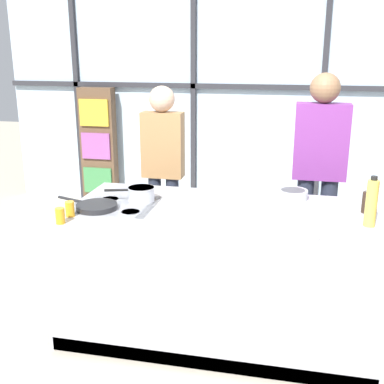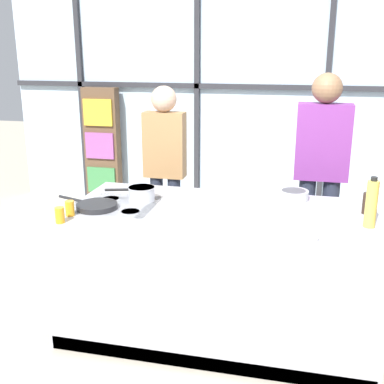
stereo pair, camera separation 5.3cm
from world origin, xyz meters
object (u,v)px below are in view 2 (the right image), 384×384
Objects in this scene: white_plate at (298,237)px; frying_pan at (96,206)px; spectator_center_left at (321,164)px; juice_glass_near at (60,215)px; oil_bottle at (371,204)px; saucepan at (141,193)px; spectator_far_left at (165,162)px; pepper_grinder at (367,202)px; mixing_bowl at (293,194)px; juice_glass_far at (70,208)px.

frying_pan is at bearing 170.23° from white_plate.
spectator_center_left reaches higher than white_plate.
oil_bottle is at bearing 10.81° from juice_glass_near.
saucepan is at bearing 172.94° from oil_bottle.
frying_pan is 2.07× the size of white_plate.
spectator_far_left is 9.12× the size of pepper_grinder.
juice_glass_near is at bearing 79.64° from spectator_far_left.
spectator_far_left is 1.89m from pepper_grinder.
frying_pan reaches higher than white_plate.
mixing_bowl is (1.10, 0.29, -0.02)m from saucepan.
mixing_bowl is at bearing 21.51° from frying_pan.
frying_pan is 0.36m from saucepan.
pepper_grinder is 1.75× the size of juice_glass_near.
juice_glass_near is (-1.95, -0.37, -0.10)m from oil_bottle.
pepper_grinder is (1.60, 0.07, 0.02)m from saucepan.
mixing_bowl is at bearing 26.11° from juice_glass_far.
juice_glass_near is at bearing -108.45° from frying_pan.
spectator_far_left is 1.35m from mixing_bowl.
pepper_grinder is (0.50, -0.22, 0.04)m from mixing_bowl.
pepper_grinder is 1.75× the size of juice_glass_far.
juice_glass_near and juice_glass_far have the same top height.
oil_bottle is at bearing 33.58° from white_plate.
oil_bottle is 0.28m from pepper_grinder.
juice_glass_near is 1.00× the size of juice_glass_far.
spectator_far_left reaches higher than saucepan.
frying_pan is at bearing -170.31° from pepper_grinder.
white_plate is at bearing -22.99° from saucepan.
spectator_far_left is 0.93× the size of spectator_center_left.
juice_glass_far is at bearing -130.16° from saucepan.
oil_bottle is at bearing 1.53° from frying_pan.
white_plate is 1.09× the size of mixing_bowl.
juice_glass_near is (-1.96, -0.64, -0.03)m from pepper_grinder.
mixing_bowl is 0.67× the size of oil_bottle.
spectator_center_left is 0.91m from pepper_grinder.
oil_bottle is at bearing -92.15° from pepper_grinder.
spectator_far_left is at bearing 0.00° from spectator_center_left.
juice_glass_far is at bearing -153.89° from mixing_bowl.
frying_pan is (-1.57, -1.18, -0.11)m from spectator_center_left.
pepper_grinder reaches higher than frying_pan.
frying_pan is 1.42m from white_plate.
spectator_center_left is at bearing 39.14° from juice_glass_far.
mixing_bowl is at bearing 151.49° from spectator_far_left.
spectator_center_left reaches higher than spectator_far_left.
saucepan is 1.14m from mixing_bowl.
saucepan is at bearing 35.43° from spectator_center_left.
pepper_grinder is at bearing 51.21° from white_plate.
white_plate is at bearing -9.77° from frying_pan.
spectator_far_left is 15.95× the size of juice_glass_near.
frying_pan is 1.53× the size of oil_bottle.
oil_bottle is at bearing -44.94° from mixing_bowl.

